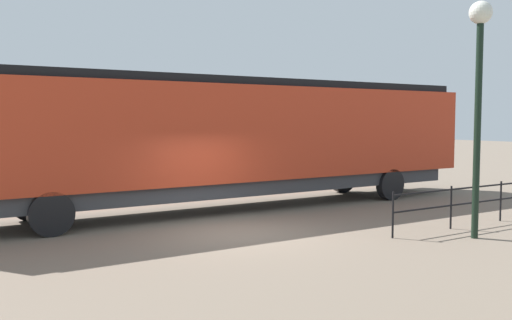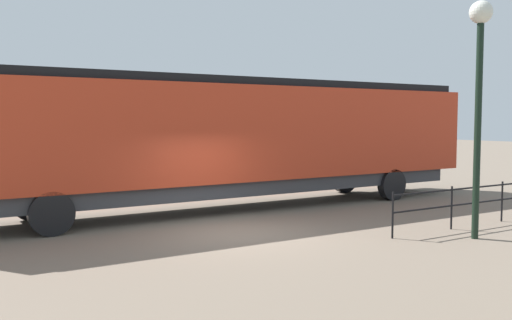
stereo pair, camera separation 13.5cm
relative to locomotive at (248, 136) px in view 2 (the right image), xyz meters
name	(u,v)px [view 2 (the right image)]	position (x,y,z in m)	size (l,w,h in m)	color
ground_plane	(235,233)	(3.35, -2.45, -2.30)	(120.00, 120.00, 0.00)	#756656
locomotive	(248,136)	(0.00, 0.00, 0.00)	(2.81, 18.04, 4.10)	red
lamp_post	(479,67)	(6.95, 2.08, 1.75)	(0.54, 0.54, 5.59)	black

